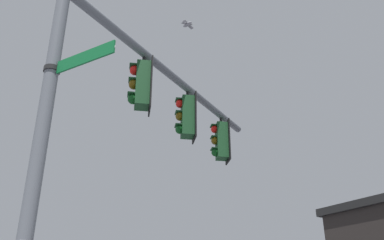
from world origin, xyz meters
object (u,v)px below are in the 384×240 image
(street_name_sign, at_px, (71,63))
(bird_flying, at_px, (187,24))
(traffic_light_mid_outer, at_px, (221,141))
(traffic_light_mid_inner, at_px, (187,117))
(traffic_light_nearest_pole, at_px, (142,85))

(street_name_sign, xyz_separation_m, bird_flying, (3.11, -2.30, 3.38))
(traffic_light_mid_outer, bearing_deg, traffic_light_mid_inner, 140.07)
(traffic_light_mid_outer, distance_m, bird_flying, 3.32)
(traffic_light_nearest_pole, bearing_deg, traffic_light_mid_outer, -39.93)
(traffic_light_nearest_pole, height_order, street_name_sign, traffic_light_nearest_pole)
(street_name_sign, height_order, bird_flying, bird_flying)
(traffic_light_nearest_pole, xyz_separation_m, traffic_light_mid_outer, (2.82, -2.36, 0.00))
(traffic_light_mid_outer, relative_size, street_name_sign, 1.15)
(traffic_light_mid_inner, relative_size, bird_flying, 3.69)
(traffic_light_mid_outer, bearing_deg, traffic_light_nearest_pole, 140.07)
(traffic_light_nearest_pole, xyz_separation_m, bird_flying, (1.02, -1.13, 2.50))
(traffic_light_mid_outer, bearing_deg, bird_flying, 145.65)
(traffic_light_nearest_pole, xyz_separation_m, traffic_light_mid_inner, (1.41, -1.18, 0.00))
(bird_flying, bearing_deg, traffic_light_mid_outer, -34.35)
(traffic_light_mid_inner, distance_m, bird_flying, 2.53)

